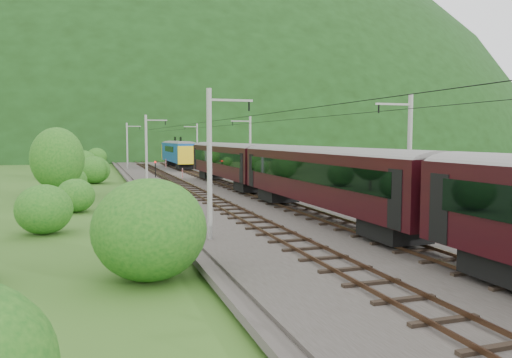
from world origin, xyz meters
name	(u,v)px	position (x,y,z in m)	size (l,w,h in m)	color
ground	(315,237)	(0.00, 0.00, 0.00)	(600.00, 600.00, 0.00)	#274D18
railbed	(260,211)	(0.00, 10.00, 0.15)	(14.00, 220.00, 0.30)	#38332D
track_left	(230,209)	(-2.40, 10.00, 0.37)	(2.40, 220.00, 0.27)	#503522
track_right	(289,206)	(2.40, 10.00, 0.37)	(2.40, 220.00, 0.27)	#503522
catenary_left	(147,148)	(-6.12, 32.00, 4.50)	(2.54, 192.28, 8.00)	gray
catenary_right	(250,148)	(6.12, 32.00, 4.50)	(2.54, 192.28, 8.00)	gray
overhead_wires	(260,119)	(0.00, 10.00, 7.10)	(4.83, 198.00, 0.03)	black
mountain_main	(115,148)	(0.00, 260.00, 0.00)	(504.00, 360.00, 244.00)	black
train	(450,184)	(2.40, -8.29, 3.76)	(3.21, 152.79, 5.59)	black
hazard_post_near	(182,173)	(-0.60, 40.74, 0.98)	(0.14, 0.14, 1.35)	red
hazard_post_far	(166,163)	(0.65, 65.29, 1.08)	(0.17, 0.17, 1.56)	red
signal	(155,168)	(-3.90, 43.11, 1.60)	(0.24, 0.24, 2.21)	black
vegetation_left	(76,178)	(-13.56, 21.79, 2.12)	(12.39, 144.94, 6.63)	#164E14
vegetation_right	(354,185)	(12.54, 17.97, 1.03)	(6.39, 101.67, 2.44)	#164E14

